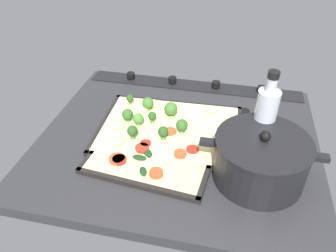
# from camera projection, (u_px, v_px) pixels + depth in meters

# --- Properties ---
(ground_plane) EXTENTS (0.76, 0.65, 0.03)m
(ground_plane) POSITION_uv_depth(u_px,v_px,m) (178.00, 141.00, 0.92)
(ground_plane) COLOR #28282B
(stove_control_panel) EXTENTS (0.73, 0.07, 0.03)m
(stove_control_panel) POSITION_uv_depth(u_px,v_px,m) (194.00, 85.00, 1.13)
(stove_control_panel) COLOR black
(stove_control_panel) RESTS_ON ground_plane
(baking_tray_front) EXTENTS (0.41, 0.30, 0.01)m
(baking_tray_front) POSITION_uv_depth(u_px,v_px,m) (170.00, 130.00, 0.93)
(baking_tray_front) COLOR black
(baking_tray_front) RESTS_ON ground_plane
(broccoli_pizza) EXTENTS (0.38, 0.28, 0.06)m
(broccoli_pizza) POSITION_uv_depth(u_px,v_px,m) (168.00, 126.00, 0.92)
(broccoli_pizza) COLOR beige
(broccoli_pizza) RESTS_ON baking_tray_front
(baking_tray_back) EXTENTS (0.33, 0.29, 0.01)m
(baking_tray_back) POSITION_uv_depth(u_px,v_px,m) (154.00, 153.00, 0.85)
(baking_tray_back) COLOR black
(baking_tray_back) RESTS_ON ground_plane
(veggie_pizza_back) EXTENTS (0.31, 0.26, 0.02)m
(veggie_pizza_back) POSITION_uv_depth(u_px,v_px,m) (153.00, 151.00, 0.85)
(veggie_pizza_back) COLOR #C8BC83
(veggie_pizza_back) RESTS_ON baking_tray_back
(cooking_pot) EXTENTS (0.28, 0.22, 0.14)m
(cooking_pot) POSITION_uv_depth(u_px,v_px,m) (260.00, 159.00, 0.76)
(cooking_pot) COLOR black
(cooking_pot) RESTS_ON ground_plane
(oil_bottle) EXTENTS (0.05, 0.05, 0.24)m
(oil_bottle) POSITION_uv_depth(u_px,v_px,m) (264.00, 122.00, 0.80)
(oil_bottle) COLOR #B7BCC6
(oil_bottle) RESTS_ON ground_plane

